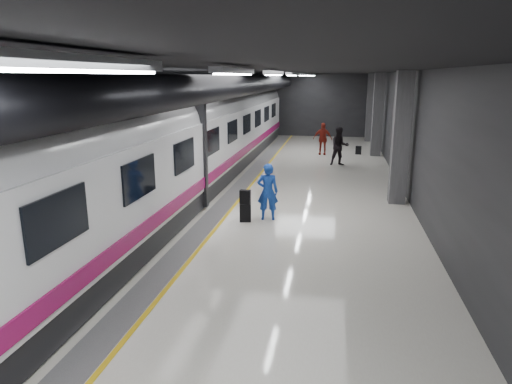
{
  "coord_description": "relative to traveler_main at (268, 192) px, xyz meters",
  "views": [
    {
      "loc": [
        2.43,
        -14.08,
        4.3
      ],
      "look_at": [
        0.28,
        -2.09,
        1.21
      ],
      "focal_mm": 32.0,
      "sensor_mm": 36.0,
      "label": 1
    }
  ],
  "objects": [
    {
      "name": "suitcase_far",
      "position": [
        3.23,
        12.95,
        -0.65
      ],
      "size": [
        0.34,
        0.24,
        0.47
      ],
      "primitive_type": "cube",
      "rotation": [
        0.0,
        0.0,
        -0.12
      ],
      "color": "black",
      "rests_on": "ground"
    },
    {
      "name": "suitcase_main",
      "position": [
        -0.64,
        -0.33,
        -0.6
      ],
      "size": [
        0.38,
        0.28,
        0.56
      ],
      "primitive_type": "cube",
      "rotation": [
        0.0,
        0.0,
        0.18
      ],
      "color": "black",
      "rests_on": "ground"
    },
    {
      "name": "traveler_far_b",
      "position": [
        1.2,
        12.53,
        0.01
      ],
      "size": [
        1.07,
        0.48,
        1.79
      ],
      "primitive_type": "imported",
      "rotation": [
        0.0,
        0.0,
        -0.04
      ],
      "color": "maroon",
      "rests_on": "ground"
    },
    {
      "name": "train",
      "position": [
        -3.65,
        0.73,
        1.19
      ],
      "size": [
        3.05,
        38.0,
        4.05
      ],
      "color": "black",
      "rests_on": "ground"
    },
    {
      "name": "platform_hall",
      "position": [
        -0.69,
        1.69,
        2.66
      ],
      "size": [
        10.02,
        40.02,
        4.51
      ],
      "color": "black",
      "rests_on": "ground"
    },
    {
      "name": "traveler_far_a",
      "position": [
        2.15,
        9.4,
        0.07
      ],
      "size": [
        1.07,
        0.93,
        1.9
      ],
      "primitive_type": "imported",
      "rotation": [
        0.0,
        0.0,
        0.25
      ],
      "color": "black",
      "rests_on": "ground"
    },
    {
      "name": "ground",
      "position": [
        -0.4,
        0.73,
        -0.88
      ],
      "size": [
        40.0,
        40.0,
        0.0
      ],
      "primitive_type": "plane",
      "color": "silver",
      "rests_on": "ground"
    },
    {
      "name": "traveler_main",
      "position": [
        0.0,
        0.0,
        0.0
      ],
      "size": [
        0.7,
        0.51,
        1.76
      ],
      "primitive_type": "imported",
      "rotation": [
        0.0,
        0.0,
        3.28
      ],
      "color": "blue",
      "rests_on": "ground"
    },
    {
      "name": "shoulder_bag",
      "position": [
        -0.64,
        -0.34,
        -0.11
      ],
      "size": [
        0.32,
        0.18,
        0.42
      ],
      "primitive_type": "cube",
      "rotation": [
        0.0,
        0.0,
        -0.04
      ],
      "color": "black",
      "rests_on": "suitcase_main"
    }
  ]
}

